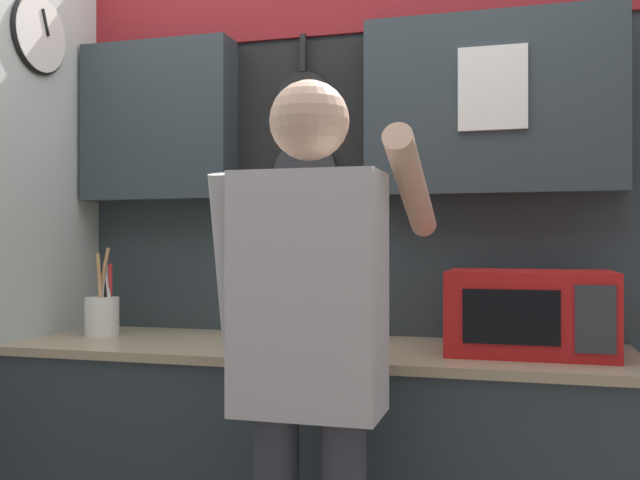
{
  "coord_description": "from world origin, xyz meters",
  "views": [
    {
      "loc": [
        0.68,
        -2.34,
        1.28
      ],
      "look_at": [
        -0.04,
        0.21,
        1.29
      ],
      "focal_mm": 40.0,
      "sensor_mm": 36.0,
      "label": 1
    }
  ],
  "objects_px": {
    "knife_block": "(308,317)",
    "utensil_crock": "(102,314)",
    "person": "(310,344)",
    "microwave": "(530,312)"
  },
  "relations": [
    {
      "from": "knife_block",
      "to": "utensil_crock",
      "type": "xyz_separation_m",
      "value": [
        -0.81,
        0.0,
        -0.01
      ]
    },
    {
      "from": "knife_block",
      "to": "person",
      "type": "height_order",
      "value": "person"
    },
    {
      "from": "microwave",
      "to": "person",
      "type": "distance_m",
      "value": 0.8
    },
    {
      "from": "microwave",
      "to": "utensil_crock",
      "type": "distance_m",
      "value": 1.55
    },
    {
      "from": "person",
      "to": "knife_block",
      "type": "bearing_deg",
      "value": 107.15
    },
    {
      "from": "knife_block",
      "to": "utensil_crock",
      "type": "height_order",
      "value": "utensil_crock"
    },
    {
      "from": "knife_block",
      "to": "utensil_crock",
      "type": "distance_m",
      "value": 0.81
    },
    {
      "from": "utensil_crock",
      "to": "person",
      "type": "bearing_deg",
      "value": -30.3
    },
    {
      "from": "microwave",
      "to": "person",
      "type": "xyz_separation_m",
      "value": [
        -0.56,
        -0.58,
        -0.04
      ]
    },
    {
      "from": "knife_block",
      "to": "utensil_crock",
      "type": "relative_size",
      "value": 0.8
    }
  ]
}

